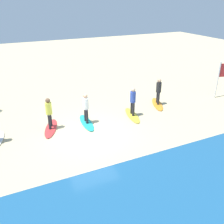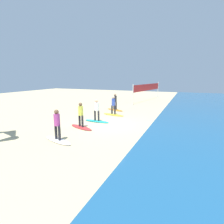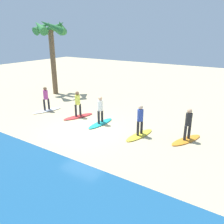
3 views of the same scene
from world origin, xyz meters
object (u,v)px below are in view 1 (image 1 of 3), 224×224
object	(u,v)px
surfer_orange	(159,89)
surfer_red	(49,111)
surfboard_yellow	(132,115)
surfer_yellow	(133,99)
surfboard_teal	(87,123)
surfer_teal	(86,106)
surfboard_red	(51,128)
surfboard_orange	(157,104)

from	to	relation	value
surfer_orange	surfer_red	distance (m)	6.91
surfer_orange	surfboard_yellow	bearing A→B (deg)	18.71
surfboard_yellow	surfer_yellow	xyz separation A→B (m)	(0.00, 0.00, 0.99)
surfer_yellow	surfboard_teal	world-z (taller)	surfer_yellow
surfer_red	surfer_yellow	bearing A→B (deg)	174.78
surfboard_yellow	surfer_teal	distance (m)	2.91
surfer_teal	surfer_red	size ratio (longest dim) A/B	1.00
surfer_orange	surfer_yellow	distance (m)	2.40
surfer_orange	surfboard_teal	distance (m)	5.12
surfboard_teal	surfboard_red	distance (m)	1.92
surfboard_yellow	surfer_yellow	world-z (taller)	surfer_yellow
surfboard_teal	surfboard_yellow	bearing A→B (deg)	88.99
surfer_orange	surfer_teal	size ratio (longest dim) A/B	1.00
surfboard_teal	surfer_red	size ratio (longest dim) A/B	1.28
surfboard_red	surfer_red	world-z (taller)	surfer_red
surfboard_orange	surfboard_red	world-z (taller)	same
surfboard_teal	surfboard_red	world-z (taller)	same
surfboard_teal	surfboard_red	xyz separation A→B (m)	(1.91, -0.18, 0.00)
surfboard_yellow	surfboard_teal	world-z (taller)	same
surfboard_orange	surfer_red	bearing A→B (deg)	-64.22
surfboard_yellow	surfer_orange	bearing A→B (deg)	120.04
surfboard_yellow	surfboard_teal	distance (m)	2.73
surfboard_red	surfer_orange	bearing A→B (deg)	113.62
surfboard_yellow	surfer_red	distance (m)	4.75
surfboard_orange	surfer_orange	size ratio (longest dim) A/B	1.28
surfer_orange	surfer_yellow	world-z (taller)	same
surfboard_yellow	surfboard_teal	bearing A→B (deg)	-83.68
surfer_teal	surfboard_red	world-z (taller)	surfer_teal
surfboard_orange	surfboard_red	xyz separation A→B (m)	(6.90, 0.35, 0.00)
surfboard_yellow	surfboard_red	size ratio (longest dim) A/B	1.00
surfboard_orange	surfer_orange	world-z (taller)	surfer_orange
surfer_teal	surfer_red	xyz separation A→B (m)	(1.91, -0.18, 0.00)
surfboard_yellow	surfboard_red	bearing A→B (deg)	-83.89
surfer_yellow	surfboard_teal	xyz separation A→B (m)	(2.72, -0.24, -0.99)
surfer_teal	surfer_orange	bearing A→B (deg)	-173.94
surfer_yellow	surfboard_red	bearing A→B (deg)	-5.22
surfboard_orange	surfboard_teal	xyz separation A→B (m)	(4.99, 0.53, 0.00)
surfer_teal	surfboard_red	xyz separation A→B (m)	(1.91, -0.18, -0.99)
surfer_yellow	surfboard_teal	distance (m)	2.91
surfer_orange	surfboard_yellow	size ratio (longest dim) A/B	0.78
surfer_orange	surfer_teal	distance (m)	5.02
surfboard_yellow	surfer_yellow	size ratio (longest dim) A/B	1.28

